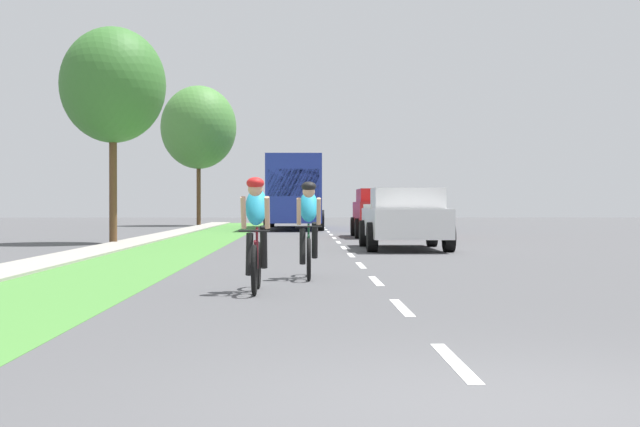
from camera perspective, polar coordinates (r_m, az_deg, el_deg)
The scene contains 11 objects.
ground_plane at distance 25.48m, azimuth 1.50°, elevation -2.16°, with size 120.00×120.00×0.00m, color #4C4C4F.
grass_verge at distance 25.69m, azimuth -8.88°, elevation -2.14°, with size 2.44×70.00×0.01m, color #478438.
sidewalk_concrete at distance 26.00m, azimuth -12.90°, elevation -2.11°, with size 1.23×70.00×0.10m, color #9E998E.
lane_markings_center at distance 29.47m, azimuth 1.15°, elevation -1.79°, with size 0.12×54.07×0.01m.
cyclist_lead at distance 12.69m, azimuth -3.97°, elevation -1.24°, with size 0.42×1.72×1.58m.
cyclist_trailing at distance 15.05m, azimuth -0.71°, elevation -0.96°, with size 0.42×1.72×1.58m.
pickup_white at distance 24.95m, azimuth 5.24°, elevation -0.32°, with size 2.22×5.10×1.64m.
suv_red at distance 34.28m, azimuth 3.83°, elevation 0.12°, with size 2.15×4.70×1.79m.
bus_blue at distance 46.13m, azimuth -1.58°, elevation 1.51°, with size 2.78×11.60×3.48m.
street_tree_near at distance 29.62m, azimuth -12.69°, elevation 7.74°, with size 3.28×3.28×6.74m.
street_tree_far at distance 53.32m, azimuth -7.52°, elevation 5.30°, with size 4.32×4.32×8.01m.
Camera 1 is at (-1.17, -5.42, 1.21)m, focal length 51.72 mm.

